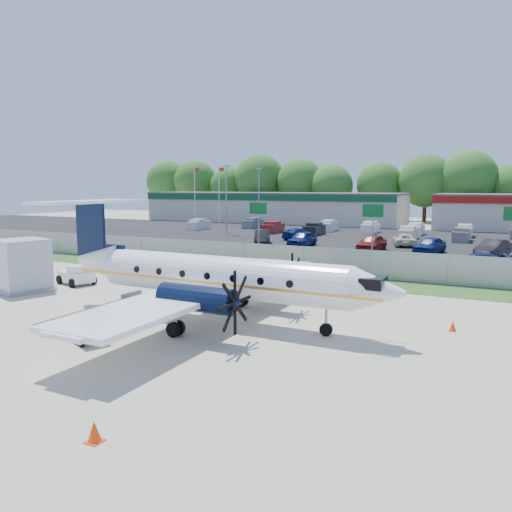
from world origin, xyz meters
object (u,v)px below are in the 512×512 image
at_px(pushback_tug, 77,275).
at_px(baggage_cart_far, 146,307).
at_px(service_container, 23,267).
at_px(baggage_cart_near, 87,331).
at_px(aircraft, 213,276).

relative_size(pushback_tug, baggage_cart_far, 1.15).
bearing_deg(service_container, baggage_cart_near, -28.14).
distance_m(pushback_tug, baggage_cart_far, 10.44).
height_order(pushback_tug, baggage_cart_near, pushback_tug).
bearing_deg(aircraft, baggage_cart_far, -162.34).
relative_size(aircraft, service_container, 5.01).
bearing_deg(service_container, baggage_cart_far, -9.22).
distance_m(baggage_cart_far, service_container, 10.95).
relative_size(pushback_tug, service_container, 0.75).
xyz_separation_m(pushback_tug, baggage_cart_far, (9.33, -4.69, -0.09)).
relative_size(aircraft, baggage_cart_near, 8.58).
bearing_deg(baggage_cart_far, aircraft, 17.66).
relative_size(aircraft, baggage_cart_far, 7.72).
relative_size(baggage_cart_far, service_container, 0.65).
xyz_separation_m(aircraft, baggage_cart_near, (-3.03, -5.16, -1.73)).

